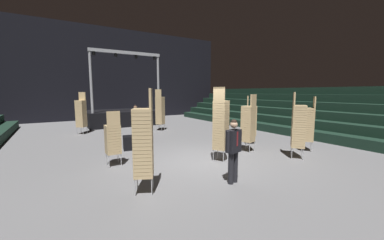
{
  "coord_description": "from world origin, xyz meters",
  "views": [
    {
      "loc": [
        -4.35,
        -6.46,
        2.39
      ],
      "look_at": [
        -0.17,
        0.46,
        1.4
      ],
      "focal_mm": 21.38,
      "sensor_mm": 36.0,
      "label": 1
    }
  ],
  "objects_px": {
    "chair_stack_front_left": "(81,113)",
    "chair_stack_rear_centre": "(308,124)",
    "chair_stack_mid_left": "(298,126)",
    "chair_stack_aisle_left": "(221,124)",
    "chair_stack_mid_right": "(251,120)",
    "chair_stack_rear_left": "(248,123)",
    "chair_stack_mid_centre": "(143,142)",
    "man_with_tie": "(234,147)",
    "chair_stack_front_right": "(113,138)",
    "crew_worker_near_stage": "(136,118)",
    "chair_stack_rear_right": "(160,110)",
    "equipment_road_case": "(134,142)",
    "stage_riser": "(123,116)"
  },
  "relations": [
    {
      "from": "chair_stack_rear_left",
      "to": "equipment_road_case",
      "type": "distance_m",
      "value": 4.8
    },
    {
      "from": "chair_stack_front_left",
      "to": "chair_stack_rear_left",
      "type": "distance_m",
      "value": 9.44
    },
    {
      "from": "chair_stack_rear_right",
      "to": "equipment_road_case",
      "type": "height_order",
      "value": "chair_stack_rear_right"
    },
    {
      "from": "stage_riser",
      "to": "crew_worker_near_stage",
      "type": "relative_size",
      "value": 3.07
    },
    {
      "from": "chair_stack_rear_left",
      "to": "chair_stack_rear_right",
      "type": "height_order",
      "value": "chair_stack_rear_right"
    },
    {
      "from": "chair_stack_front_left",
      "to": "chair_stack_rear_centre",
      "type": "distance_m",
      "value": 11.68
    },
    {
      "from": "stage_riser",
      "to": "chair_stack_mid_centre",
      "type": "distance_m",
      "value": 12.37
    },
    {
      "from": "man_with_tie",
      "to": "crew_worker_near_stage",
      "type": "bearing_deg",
      "value": -103.61
    },
    {
      "from": "chair_stack_mid_left",
      "to": "chair_stack_rear_centre",
      "type": "xyz_separation_m",
      "value": [
        1.31,
        0.46,
        -0.08
      ]
    },
    {
      "from": "chair_stack_rear_right",
      "to": "chair_stack_mid_right",
      "type": "bearing_deg",
      "value": -16.69
    },
    {
      "from": "chair_stack_rear_left",
      "to": "equipment_road_case",
      "type": "relative_size",
      "value": 2.56
    },
    {
      "from": "stage_riser",
      "to": "chair_stack_front_left",
      "type": "bearing_deg",
      "value": -137.97
    },
    {
      "from": "man_with_tie",
      "to": "chair_stack_front_right",
      "type": "xyz_separation_m",
      "value": [
        -2.37,
        3.13,
        -0.06
      ]
    },
    {
      "from": "chair_stack_rear_centre",
      "to": "crew_worker_near_stage",
      "type": "bearing_deg",
      "value": 85.18
    },
    {
      "from": "chair_stack_front_right",
      "to": "chair_stack_mid_centre",
      "type": "bearing_deg",
      "value": -87.13
    },
    {
      "from": "man_with_tie",
      "to": "crew_worker_near_stage",
      "type": "distance_m",
      "value": 8.38
    },
    {
      "from": "chair_stack_front_right",
      "to": "chair_stack_rear_left",
      "type": "bearing_deg",
      "value": -11.69
    },
    {
      "from": "man_with_tie",
      "to": "equipment_road_case",
      "type": "height_order",
      "value": "man_with_tie"
    },
    {
      "from": "chair_stack_mid_centre",
      "to": "man_with_tie",
      "type": "bearing_deg",
      "value": -81.08
    },
    {
      "from": "chair_stack_mid_right",
      "to": "crew_worker_near_stage",
      "type": "bearing_deg",
      "value": -100.24
    },
    {
      "from": "chair_stack_mid_left",
      "to": "chair_stack_rear_right",
      "type": "relative_size",
      "value": 0.93
    },
    {
      "from": "chair_stack_rear_left",
      "to": "chair_stack_mid_centre",
      "type": "bearing_deg",
      "value": -178.75
    },
    {
      "from": "crew_worker_near_stage",
      "to": "equipment_road_case",
      "type": "relative_size",
      "value": 1.85
    },
    {
      "from": "stage_riser",
      "to": "chair_stack_front_left",
      "type": "relative_size",
      "value": 2.14
    },
    {
      "from": "crew_worker_near_stage",
      "to": "chair_stack_mid_left",
      "type": "bearing_deg",
      "value": 93.77
    },
    {
      "from": "chair_stack_aisle_left",
      "to": "equipment_road_case",
      "type": "height_order",
      "value": "chair_stack_aisle_left"
    },
    {
      "from": "chair_stack_mid_left",
      "to": "crew_worker_near_stage",
      "type": "height_order",
      "value": "chair_stack_mid_left"
    },
    {
      "from": "chair_stack_front_left",
      "to": "chair_stack_rear_right",
      "type": "bearing_deg",
      "value": -156.23
    },
    {
      "from": "chair_stack_mid_left",
      "to": "chair_stack_mid_centre",
      "type": "bearing_deg",
      "value": -41.14
    },
    {
      "from": "equipment_road_case",
      "to": "chair_stack_mid_right",
      "type": "bearing_deg",
      "value": -19.97
    },
    {
      "from": "man_with_tie",
      "to": "chair_stack_mid_right",
      "type": "bearing_deg",
      "value": -154.23
    },
    {
      "from": "chair_stack_rear_right",
      "to": "chair_stack_aisle_left",
      "type": "distance_m",
      "value": 7.05
    },
    {
      "from": "chair_stack_rear_right",
      "to": "stage_riser",
      "type": "bearing_deg",
      "value": 160.48
    },
    {
      "from": "stage_riser",
      "to": "chair_stack_mid_left",
      "type": "relative_size",
      "value": 2.14
    },
    {
      "from": "chair_stack_rear_left",
      "to": "equipment_road_case",
      "type": "bearing_deg",
      "value": 128.14
    },
    {
      "from": "man_with_tie",
      "to": "chair_stack_rear_centre",
      "type": "bearing_deg",
      "value": 178.26
    },
    {
      "from": "chair_stack_mid_centre",
      "to": "chair_stack_aisle_left",
      "type": "relative_size",
      "value": 0.97
    },
    {
      "from": "crew_worker_near_stage",
      "to": "chair_stack_rear_left",
      "type": "bearing_deg",
      "value": 92.98
    },
    {
      "from": "chair_stack_front_left",
      "to": "equipment_road_case",
      "type": "relative_size",
      "value": 2.66
    },
    {
      "from": "chair_stack_mid_left",
      "to": "chair_stack_aisle_left",
      "type": "bearing_deg",
      "value": -65.17
    },
    {
      "from": "chair_stack_front_right",
      "to": "chair_stack_mid_right",
      "type": "relative_size",
      "value": 0.81
    },
    {
      "from": "chair_stack_mid_centre",
      "to": "crew_worker_near_stage",
      "type": "bearing_deg",
      "value": 9.27
    },
    {
      "from": "chair_stack_front_left",
      "to": "chair_stack_rear_right",
      "type": "height_order",
      "value": "chair_stack_rear_right"
    },
    {
      "from": "chair_stack_mid_right",
      "to": "chair_stack_rear_centre",
      "type": "relative_size",
      "value": 1.0
    },
    {
      "from": "chair_stack_mid_centre",
      "to": "chair_stack_front_left",
      "type": "bearing_deg",
      "value": 28.03
    },
    {
      "from": "equipment_road_case",
      "to": "stage_riser",
      "type": "bearing_deg",
      "value": 78.75
    },
    {
      "from": "chair_stack_rear_centre",
      "to": "equipment_road_case",
      "type": "relative_size",
      "value": 2.47
    },
    {
      "from": "chair_stack_rear_right",
      "to": "man_with_tie",
      "type": "bearing_deg",
      "value": -48.51
    },
    {
      "from": "man_with_tie",
      "to": "chair_stack_rear_centre",
      "type": "xyz_separation_m",
      "value": [
        4.84,
        1.0,
        0.15
      ]
    },
    {
      "from": "chair_stack_mid_right",
      "to": "chair_stack_rear_centre",
      "type": "distance_m",
      "value": 2.35
    }
  ]
}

